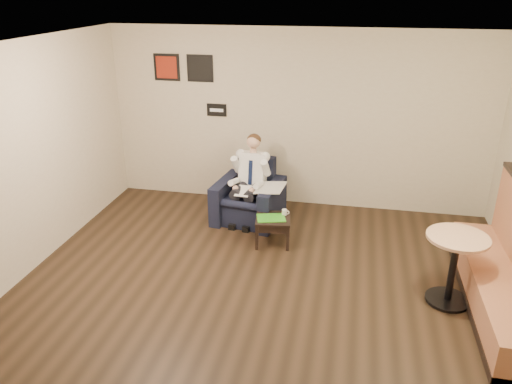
% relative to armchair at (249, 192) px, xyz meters
% --- Properties ---
extents(ground, '(6.00, 6.00, 0.00)m').
position_rel_armchair_xyz_m(ground, '(0.61, -2.19, -0.45)').
color(ground, black).
rests_on(ground, ground).
extents(wall_back, '(6.00, 0.02, 2.80)m').
position_rel_armchair_xyz_m(wall_back, '(0.61, 0.81, 0.95)').
color(wall_back, beige).
rests_on(wall_back, ground).
extents(wall_left, '(0.02, 6.00, 2.80)m').
position_rel_armchair_xyz_m(wall_left, '(-2.39, -2.19, 0.95)').
color(wall_left, beige).
rests_on(wall_left, ground).
extents(ceiling, '(6.00, 6.00, 0.02)m').
position_rel_armchair_xyz_m(ceiling, '(0.61, -2.19, 2.35)').
color(ceiling, white).
rests_on(ceiling, wall_back).
extents(seating_sign, '(0.32, 0.02, 0.20)m').
position_rel_armchair_xyz_m(seating_sign, '(-0.69, 0.79, 1.05)').
color(seating_sign, black).
rests_on(seating_sign, wall_back).
extents(art_print_left, '(0.42, 0.03, 0.42)m').
position_rel_armchair_xyz_m(art_print_left, '(-1.49, 0.79, 1.70)').
color(art_print_left, maroon).
rests_on(art_print_left, wall_back).
extents(art_print_right, '(0.42, 0.03, 0.42)m').
position_rel_armchair_xyz_m(art_print_right, '(-0.94, 0.79, 1.70)').
color(art_print_right, black).
rests_on(art_print_right, wall_back).
extents(armchair, '(1.06, 1.06, 0.91)m').
position_rel_armchair_xyz_m(armchair, '(0.00, 0.00, 0.00)').
color(armchair, black).
rests_on(armchair, ground).
extents(seated_man, '(0.71, 0.96, 1.25)m').
position_rel_armchair_xyz_m(seated_man, '(-0.02, -0.12, 0.17)').
color(seated_man, white).
rests_on(seated_man, armchair).
extents(lap_papers, '(0.23, 0.31, 0.01)m').
position_rel_armchair_xyz_m(lap_papers, '(-0.03, -0.22, 0.10)').
color(lap_papers, white).
rests_on(lap_papers, seated_man).
extents(newspaper, '(0.44, 0.53, 0.01)m').
position_rel_armchair_xyz_m(newspaper, '(0.36, -0.15, 0.16)').
color(newspaper, silver).
rests_on(newspaper, armchair).
extents(side_table, '(0.53, 0.53, 0.39)m').
position_rel_armchair_xyz_m(side_table, '(0.49, -0.67, -0.26)').
color(side_table, black).
rests_on(side_table, ground).
extents(green_folder, '(0.45, 0.37, 0.01)m').
position_rel_armchair_xyz_m(green_folder, '(0.47, -0.69, -0.06)').
color(green_folder, green).
rests_on(green_folder, side_table).
extents(coffee_mug, '(0.08, 0.08, 0.08)m').
position_rel_armchair_xyz_m(coffee_mug, '(0.63, -0.55, -0.03)').
color(coffee_mug, white).
rests_on(coffee_mug, side_table).
extents(smartphone, '(0.12, 0.06, 0.01)m').
position_rel_armchair_xyz_m(smartphone, '(0.52, -0.53, -0.06)').
color(smartphone, black).
rests_on(smartphone, side_table).
extents(banquette, '(0.61, 2.54, 1.30)m').
position_rel_armchair_xyz_m(banquette, '(3.20, -1.68, 0.19)').
color(banquette, '#A05F3D').
rests_on(banquette, ground).
extents(cafe_table, '(0.70, 0.70, 0.84)m').
position_rel_armchair_xyz_m(cafe_table, '(2.71, -1.65, -0.03)').
color(cafe_table, tan).
rests_on(cafe_table, ground).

